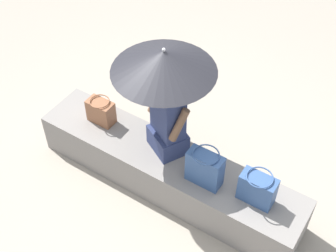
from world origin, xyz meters
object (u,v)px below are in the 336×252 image
object	(u,v)px
parasol	(164,61)
person_seated	(168,118)
handbag_black	(101,111)
tote_bag_canvas	(257,189)
shoulder_bag_spare	(205,168)

from	to	relation	value
parasol	person_seated	bearing A→B (deg)	-39.32
handbag_black	tote_bag_canvas	xyz separation A→B (m)	(1.71, -0.04, 0.02)
handbag_black	parasol	bearing A→B (deg)	10.66
parasol	tote_bag_canvas	xyz separation A→B (m)	(1.04, -0.17, -0.80)
tote_bag_canvas	shoulder_bag_spare	world-z (taller)	shoulder_bag_spare
person_seated	parasol	xyz separation A→B (m)	(-0.08, 0.07, 0.56)
parasol	shoulder_bag_spare	size ratio (longest dim) A/B	2.97
shoulder_bag_spare	person_seated	bearing A→B (deg)	161.43
person_seated	parasol	size ratio (longest dim) A/B	0.83
person_seated	handbag_black	size ratio (longest dim) A/B	3.34
parasol	shoulder_bag_spare	world-z (taller)	parasol
parasol	shoulder_bag_spare	distance (m)	0.99
person_seated	handbag_black	distance (m)	0.80
person_seated	parasol	world-z (taller)	parasol
shoulder_bag_spare	handbag_black	bearing A→B (deg)	175.07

